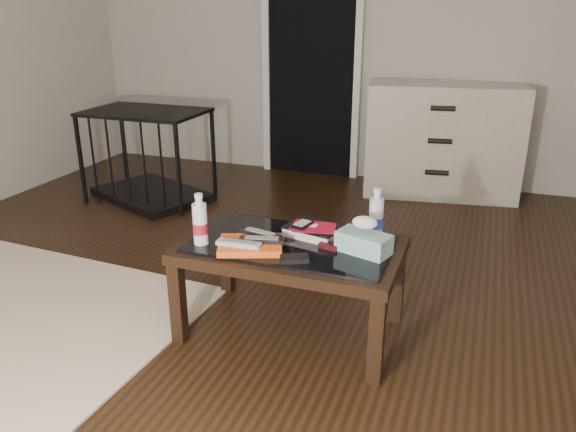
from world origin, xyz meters
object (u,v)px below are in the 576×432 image
at_px(coffee_table, 291,255).
at_px(tissue_box, 364,243).
at_px(water_bottle_right, 376,213).
at_px(textbook, 314,230).
at_px(dresser, 442,140).
at_px(water_bottle_left, 200,219).
at_px(pet_crate, 150,171).

distance_m(coffee_table, tissue_box, 0.35).
bearing_deg(water_bottle_right, textbook, -166.43).
height_order(coffee_table, textbook, textbook).
bearing_deg(tissue_box, textbook, 173.33).
xyz_separation_m(coffee_table, textbook, (0.07, 0.12, 0.09)).
bearing_deg(dresser, water_bottle_left, -116.59).
bearing_deg(tissue_box, pet_crate, 161.87).
distance_m(dresser, tissue_box, 2.39).
xyz_separation_m(textbook, tissue_box, (0.26, -0.12, 0.02)).
distance_m(coffee_table, water_bottle_left, 0.45).
relative_size(water_bottle_left, water_bottle_right, 1.00).
bearing_deg(tissue_box, water_bottle_right, 103.19).
distance_m(water_bottle_right, tissue_box, 0.20).
bearing_deg(textbook, water_bottle_left, -136.82).
bearing_deg(pet_crate, water_bottle_right, -8.49).
bearing_deg(pet_crate, water_bottle_left, -27.07).
bearing_deg(water_bottle_right, tissue_box, -94.36).
distance_m(coffee_table, textbook, 0.17).
xyz_separation_m(coffee_table, water_bottle_left, (-0.38, -0.15, 0.18)).
bearing_deg(water_bottle_right, water_bottle_left, -155.18).
height_order(dresser, water_bottle_right, dresser).
distance_m(water_bottle_left, tissue_box, 0.74).
relative_size(coffee_table, dresser, 0.79).
xyz_separation_m(pet_crate, water_bottle_right, (2.07, -1.29, 0.35)).
xyz_separation_m(textbook, water_bottle_right, (0.28, 0.07, 0.10)).
xyz_separation_m(dresser, water_bottle_left, (-0.83, -2.54, 0.13)).
bearing_deg(textbook, dresser, 92.84).
relative_size(coffee_table, pet_crate, 0.94).
height_order(coffee_table, dresser, dresser).
bearing_deg(tissue_box, dresser, 104.70).
bearing_deg(water_bottle_left, dresser, 71.81).
bearing_deg(coffee_table, dresser, 79.27).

